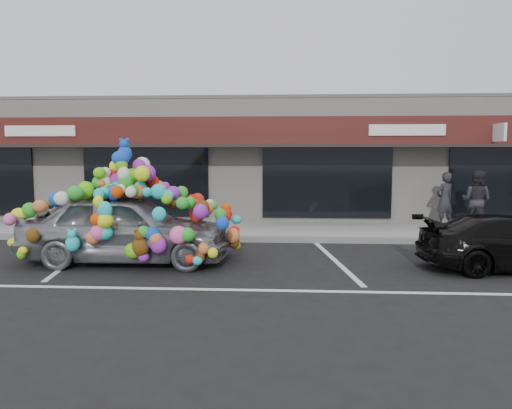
{
  "coord_description": "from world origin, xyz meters",
  "views": [
    {
      "loc": [
        1.67,
        -10.94,
        2.45
      ],
      "look_at": [
        0.93,
        1.4,
        1.15
      ],
      "focal_mm": 35.0,
      "sensor_mm": 36.0,
      "label": 1
    }
  ],
  "objects": [
    {
      "name": "parking_stripe_mid",
      "position": [
        2.8,
        0.2,
        0.0
      ],
      "size": [
        0.73,
        4.37,
        0.01
      ],
      "primitive_type": "cube",
      "rotation": [
        0.0,
        0.0,
        0.14
      ],
      "color": "silver",
      "rests_on": "ground"
    },
    {
      "name": "kerb",
      "position": [
        0.0,
        2.5,
        0.07
      ],
      "size": [
        26.0,
        0.18,
        0.16
      ],
      "primitive_type": "cube",
      "color": "slate",
      "rests_on": "ground"
    },
    {
      "name": "lane_line",
      "position": [
        2.0,
        -2.3,
        0.0
      ],
      "size": [
        14.0,
        0.12,
        0.01
      ],
      "primitive_type": "cube",
      "color": "silver",
      "rests_on": "ground"
    },
    {
      "name": "ground",
      "position": [
        0.0,
        0.0,
        0.0
      ],
      "size": [
        90.0,
        90.0,
        0.0
      ],
      "primitive_type": "plane",
      "color": "black",
      "rests_on": "ground"
    },
    {
      "name": "parking_stripe_left",
      "position": [
        -3.2,
        0.2,
        0.0
      ],
      "size": [
        0.73,
        4.37,
        0.01
      ],
      "primitive_type": "cube",
      "rotation": [
        0.0,
        0.0,
        0.14
      ],
      "color": "silver",
      "rests_on": "ground"
    },
    {
      "name": "pedestrian_b",
      "position": [
        7.29,
        4.07,
        1.04
      ],
      "size": [
        1.09,
        1.06,
        1.77
      ],
      "primitive_type": "imported",
      "rotation": [
        0.0,
        0.0,
        2.46
      ],
      "color": "black",
      "rests_on": "sidewalk"
    },
    {
      "name": "pedestrian_a",
      "position": [
        6.53,
        4.57,
        0.99
      ],
      "size": [
        0.73,
        0.64,
        1.69
      ],
      "primitive_type": "imported",
      "rotation": [
        0.0,
        0.0,
        3.6
      ],
      "color": "black",
      "rests_on": "sidewalk"
    },
    {
      "name": "toy_car",
      "position": [
        -1.84,
        -0.22,
        0.96
      ],
      "size": [
        3.29,
        4.87,
        2.83
      ],
      "rotation": [
        0.0,
        0.0,
        1.59
      ],
      "color": "#A5ADB0",
      "rests_on": "ground"
    },
    {
      "name": "sidewalk",
      "position": [
        0.0,
        4.0,
        0.07
      ],
      "size": [
        26.0,
        3.0,
        0.15
      ],
      "primitive_type": "cube",
      "color": "gray",
      "rests_on": "ground"
    },
    {
      "name": "shop_building",
      "position": [
        0.0,
        8.44,
        2.16
      ],
      "size": [
        24.0,
        7.2,
        4.31
      ],
      "color": "beige",
      "rests_on": "ground"
    }
  ]
}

